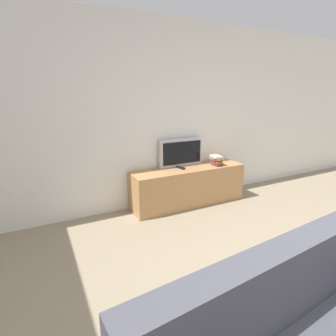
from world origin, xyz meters
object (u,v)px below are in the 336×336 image
tv_stand (188,186)px  book_stack (216,160)px  remote_on_stand (181,168)px  television (181,152)px

tv_stand → book_stack: (0.45, -0.06, 0.36)m
book_stack → remote_on_stand: size_ratio=1.32×
television → tv_stand: bearing=-78.6°
tv_stand → television: size_ratio=2.45×
tv_stand → television: bearing=101.4°
book_stack → remote_on_stand: book_stack is taller
television → book_stack: 0.55m
tv_stand → remote_on_stand: 0.32m
tv_stand → book_stack: book_stack is taller
tv_stand → television: television is taller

